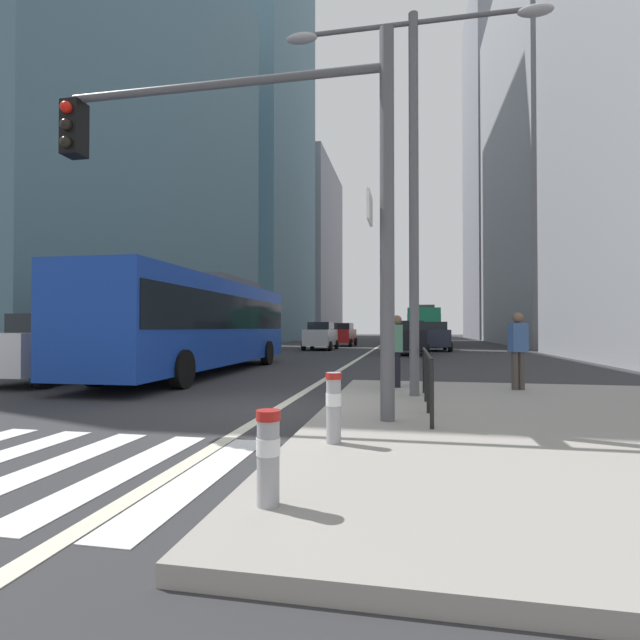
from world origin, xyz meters
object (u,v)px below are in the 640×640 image
Objects in this scene: car_receding_far at (410,337)px; city_bus_red_receding at (423,324)px; sedan_white_oncoming at (57,347)px; pedestrian_waiting at (518,347)px; car_receding_near at (434,336)px; bollard_front at (268,452)px; traffic_signal_gantry at (269,169)px; city_bus_blue_oncoming at (202,319)px; pedestrian_walking at (397,347)px; car_oncoming_far at (321,336)px; street_lamp_post at (414,149)px; car_oncoming_mid at (343,334)px; bollard_left at (334,404)px.

city_bus_red_receding is at bearing 85.70° from car_receding_far.
sedan_white_oncoming is 2.47× the size of pedestrian_waiting.
car_receding_near reaches higher than bollard_front.
car_receding_far is at bearing 83.71° from traffic_signal_gantry.
city_bus_blue_oncoming is 7.66m from pedestrian_walking.
sedan_white_oncoming is 0.72× the size of traffic_signal_gantry.
city_bus_blue_oncoming is 2.78× the size of car_oncoming_far.
traffic_signal_gantry reaches higher than bollard_front.
pedestrian_walking is at bearing 83.97° from bollard_front.
street_lamp_post reaches higher than pedestrian_walking.
car_oncoming_mid is (-6.68, -2.77, -0.85)m from city_bus_red_receding.
city_bus_red_receding is 7.28m from car_oncoming_mid.
bollard_front is (-2.70, -28.85, -0.42)m from car_receding_near.
street_lamp_post is 4.96m from pedestrian_waiting.
car_oncoming_far is at bearing 87.30° from city_bus_blue_oncoming.
car_oncoming_far is at bearing 98.86° from traffic_signal_gantry.
sedan_white_oncoming and car_receding_near have the same top height.
sedan_white_oncoming is 0.99× the size of car_oncoming_far.
car_receding_far is 16.22m from pedestrian_walking.
city_bus_blue_oncoming is 16.12× the size of bollard_front.
bollard_front is (8.93, -8.30, -0.42)m from sedan_white_oncoming.
car_receding_near is 4.88× the size of bollard_left.
city_bus_blue_oncoming is 2.02× the size of traffic_signal_gantry.
car_receding_near is at bearing -0.10° from car_oncoming_far.
pedestrian_walking is (0.81, 7.67, 0.52)m from bollard_front.
city_bus_blue_oncoming is 2.89× the size of car_receding_near.
street_lamp_post reaches higher than bollard_front.
city_bus_red_receding is 9.57m from car_receding_near.
sedan_white_oncoming is at bearing -119.52° from car_receding_near.
car_oncoming_far is at bearing -127.39° from city_bus_red_receding.
bollard_left is at bearing -92.49° from car_receding_far.
car_receding_near and car_receding_far have the same top height.
car_oncoming_far is (-7.27, -9.51, -0.85)m from city_bus_red_receding.
sedan_white_oncoming is at bearing 168.96° from street_lamp_post.
car_oncoming_mid is 35.88m from bollard_front.
city_bus_blue_oncoming is 14.38m from car_receding_far.
pedestrian_waiting reaches higher than bollard_left.
street_lamp_post is (-1.03, -32.05, 3.45)m from city_bus_red_receding.
bollard_left is (-1.01, -4.25, -4.65)m from street_lamp_post.
city_bus_red_receding is 38.46m from bollard_front.
city_bus_red_receding is 6.20× the size of pedestrian_walking.
sedan_white_oncoming is 1.03× the size of car_receding_far.
traffic_signal_gantry is at bearing 107.12° from bollard_front.
city_bus_red_receding is 1.32× the size of street_lamp_post.
pedestrian_walking is at bearing 106.13° from street_lamp_post.
traffic_signal_gantry is 5.13m from bollard_front.
bollard_front is at bearing -96.03° from pedestrian_walking.
city_bus_red_receding is 12.29× the size of bollard_left.
bollard_front is (1.10, -3.57, -3.52)m from traffic_signal_gantry.
sedan_white_oncoming is 1.03× the size of car_oncoming_mid.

